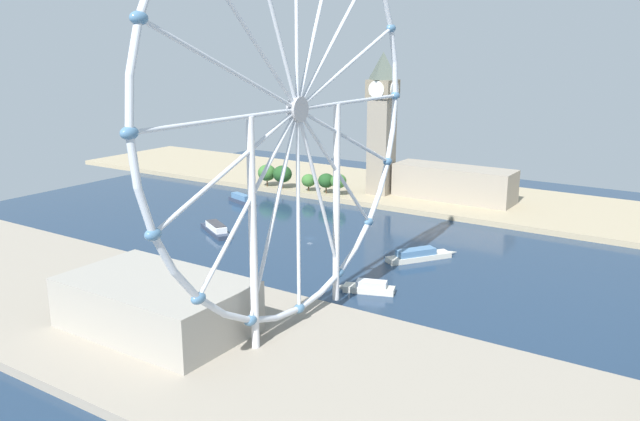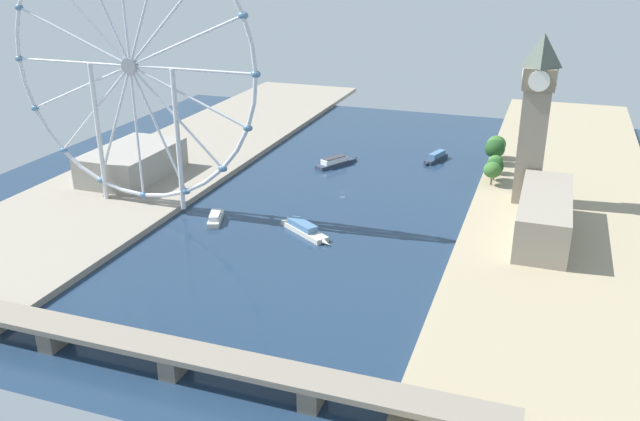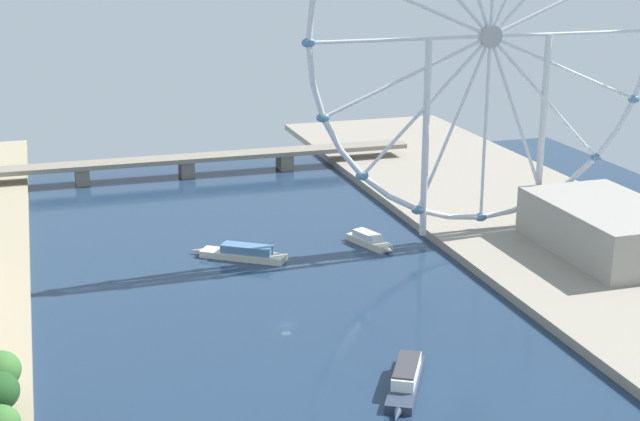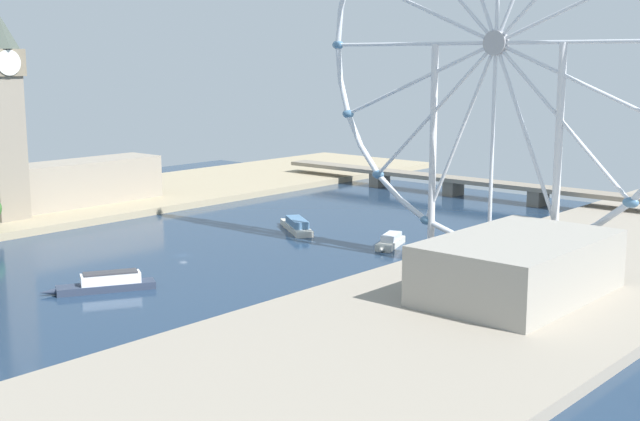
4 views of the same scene
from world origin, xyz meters
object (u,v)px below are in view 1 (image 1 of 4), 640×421
ferris_wheel (297,112)px  riverside_hall (156,304)px  tour_boat_0 (368,287)px  tour_boat_1 (419,255)px  parliament_block (454,183)px  tour_boat_2 (215,229)px  clock_tower (382,121)px  tour_boat_3 (242,200)px

ferris_wheel → riverside_hall: bearing=-49.9°
tour_boat_0 → tour_boat_1: bearing=-108.7°
parliament_block → riverside_hall: 222.53m
ferris_wheel → tour_boat_2: ferris_wheel is taller
riverside_hall → tour_boat_0: (-71.41, 37.57, -9.33)m
riverside_hall → tour_boat_0: riverside_hall is taller
tour_boat_1 → clock_tower: bearing=70.6°
clock_tower → parliament_block: clock_tower is taller
ferris_wheel → tour_boat_0: 81.49m
ferris_wheel → tour_boat_2: 140.70m
parliament_block → riverside_hall: (222.31, -9.75, -1.41)m
parliament_block → tour_boat_1: 108.89m
tour_boat_0 → tour_boat_3: 157.03m
parliament_block → riverside_hall: size_ratio=1.18×
clock_tower → riverside_hall: clock_tower is taller
parliament_block → tour_boat_3: bearing=-57.4°
tour_boat_1 → tour_boat_3: tour_boat_3 is taller
clock_tower → tour_boat_1: (95.05, 70.45, -44.75)m
riverside_hall → tour_boat_2: 119.30m
parliament_block → tour_boat_1: bearing=14.6°
clock_tower → riverside_hall: 218.01m
tour_boat_0 → tour_boat_3: bearing=-51.7°
riverside_hall → tour_boat_3: 182.39m
riverside_hall → tour_boat_3: bearing=-148.5°
parliament_block → tour_boat_0: parliament_block is taller
parliament_block → ferris_wheel: bearing=7.5°
riverside_hall → tour_boat_1: bearing=162.5°
riverside_hall → tour_boat_2: bearing=-146.6°
tour_boat_1 → tour_boat_2: (18.07, -102.48, 0.20)m
clock_tower → tour_boat_3: 95.24m
clock_tower → ferris_wheel: 196.96m
tour_boat_1 → tour_boat_2: 104.06m
clock_tower → tour_boat_3: bearing=-47.2°
clock_tower → tour_boat_1: clock_tower is taller
tour_boat_0 → tour_boat_2: tour_boat_2 is taller
parliament_block → clock_tower: bearing=-77.2°
parliament_block → tour_boat_1: parliament_block is taller
tour_boat_0 → tour_boat_3: size_ratio=0.87×
parliament_block → tour_boat_0: size_ratio=3.09×
riverside_hall → parliament_block: bearing=177.5°
riverside_hall → tour_boat_1: (-117.43, 37.06, -9.17)m
riverside_hall → clock_tower: bearing=-171.1°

